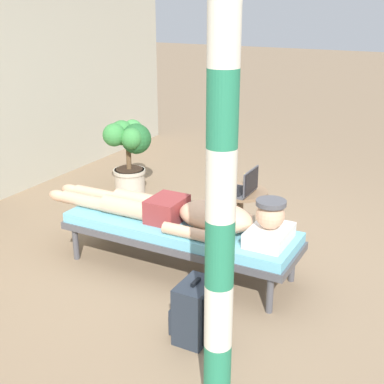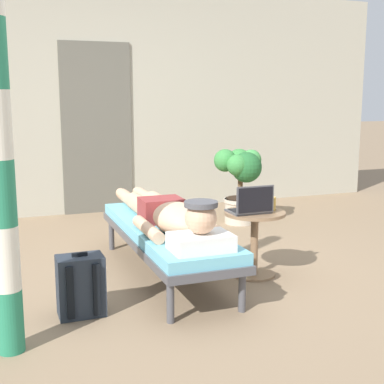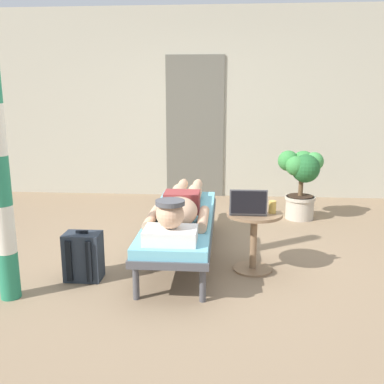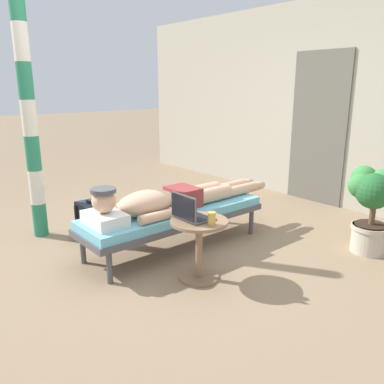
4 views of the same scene
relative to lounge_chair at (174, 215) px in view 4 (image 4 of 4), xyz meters
name	(u,v)px [view 4 (image 4 of 4)]	position (x,y,z in m)	size (l,w,h in m)	color
ground_plane	(173,257)	(0.18, -0.16, -0.35)	(40.00, 40.00, 0.00)	#8C7256
house_wall_back	(328,104)	(0.00, 2.63, 1.00)	(7.60, 0.20, 2.70)	#B2AD99
house_door_panel	(318,129)	(-0.05, 2.52, 0.67)	(0.84, 0.03, 2.04)	#625F54
lounge_chair	(174,215)	(0.00, 0.00, 0.00)	(0.60, 1.95, 0.42)	#4C4C51
person_reclining	(167,200)	(0.00, -0.09, 0.17)	(0.53, 2.17, 0.33)	white
side_table	(199,239)	(0.66, -0.25, 0.01)	(0.48, 0.48, 0.52)	#8C6B4C
laptop	(190,213)	(0.60, -0.30, 0.24)	(0.31, 0.24, 0.23)	#4C4C51
drink_glass	(212,219)	(0.81, -0.25, 0.23)	(0.06, 0.06, 0.11)	gold
backpack	(91,221)	(-0.76, -0.54, -0.15)	(0.30, 0.26, 0.42)	#262D38
potted_plant	(374,200)	(1.32, 1.39, 0.19)	(0.54, 0.50, 0.83)	#BFB29E
porch_post	(29,118)	(-1.21, -0.92, 0.93)	(0.15, 0.15, 2.55)	#267F59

